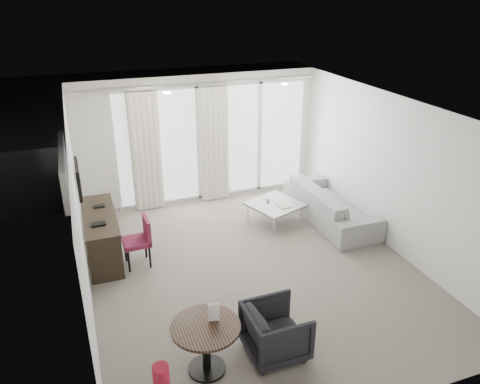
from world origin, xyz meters
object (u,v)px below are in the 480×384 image
object	(u,v)px
desk	(102,236)
rattan_chair_b	(263,144)
coffee_table	(275,213)
round_table	(206,348)
desk_chair	(136,242)
sofa	(330,204)
tub_armchair	(276,331)
rattan_chair_a	(222,149)

from	to	relation	value
desk	rattan_chair_b	bearing A→B (deg)	38.87
coffee_table	rattan_chair_b	distance (m)	3.52
desk	round_table	bearing A→B (deg)	-73.18
desk	rattan_chair_b	xyz separation A→B (m)	(4.33, 3.49, 0.05)
round_table	rattan_chair_b	distance (m)	7.36
desk_chair	coffee_table	xyz separation A→B (m)	(2.70, 0.61, -0.21)
desk_chair	round_table	world-z (taller)	desk_chair
sofa	coffee_table	bearing A→B (deg)	75.23
tub_armchair	coffee_table	bearing A→B (deg)	-24.66
round_table	sofa	bearing A→B (deg)	41.32
desk	sofa	xyz separation A→B (m)	(4.25, -0.11, -0.05)
round_table	coffee_table	xyz separation A→B (m)	(2.28, 3.20, -0.12)
desk_chair	round_table	bearing A→B (deg)	-82.92
coffee_table	sofa	bearing A→B (deg)	-14.77
tub_armchair	sofa	xyz separation A→B (m)	(2.45, 2.94, 0.01)
sofa	rattan_chair_b	bearing A→B (deg)	-1.30
coffee_table	sofa	distance (m)	1.09
desk	coffee_table	bearing A→B (deg)	2.94
desk	tub_armchair	world-z (taller)	desk
desk	sofa	world-z (taller)	desk
rattan_chair_a	desk_chair	bearing A→B (deg)	-135.00
desk	rattan_chair_b	distance (m)	5.56
round_table	rattan_chair_a	bearing A→B (deg)	70.45
round_table	coffee_table	distance (m)	3.93
tub_armchair	rattan_chair_b	bearing A→B (deg)	-22.20
coffee_table	rattan_chair_b	size ratio (longest dim) A/B	1.01
tub_armchair	rattan_chair_b	xyz separation A→B (m)	(2.53, 6.54, 0.11)
sofa	rattan_chair_a	bearing A→B (deg)	16.25
sofa	rattan_chair_b	xyz separation A→B (m)	(0.08, 3.60, 0.10)
round_table	rattan_chair_b	size ratio (longest dim) A/B	0.92
sofa	rattan_chair_a	size ratio (longest dim) A/B	2.56
desk_chair	rattan_chair_b	world-z (taller)	rattan_chair_b
coffee_table	sofa	xyz separation A→B (m)	(1.04, -0.28, 0.14)
tub_armchair	desk	bearing A→B (deg)	29.44
rattan_chair_b	tub_armchair	bearing A→B (deg)	-111.12
rattan_chair_a	coffee_table	bearing A→B (deg)	-100.23
round_table	desk	bearing A→B (deg)	106.82
desk	sofa	distance (m)	4.25
desk	tub_armchair	distance (m)	3.54
desk	rattan_chair_b	size ratio (longest dim) A/B	1.90
tub_armchair	coffee_table	size ratio (longest dim) A/B	0.82
desk	round_table	distance (m)	3.17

